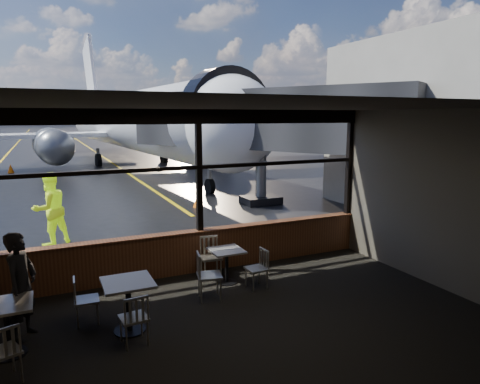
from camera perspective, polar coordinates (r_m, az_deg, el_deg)
ground_plane at (r=128.59m, az=-23.51°, el=7.74°), size 520.00×520.00×0.00m
carpet_floor at (r=7.09m, az=3.24°, el=-18.12°), size 8.00×6.00×0.01m
ceiling at (r=6.25m, az=3.56°, el=11.35°), size 8.00×6.00×0.04m
wall_right at (r=9.01m, az=26.48°, el=-1.28°), size 0.04×6.00×3.50m
wall_back at (r=4.19m, az=23.55°, el=-13.37°), size 8.00×0.04×3.50m
window_sill at (r=9.47m, az=-5.32°, el=-7.87°), size 8.00×0.28×0.90m
window_header at (r=9.01m, az=-5.62°, el=9.97°), size 8.00×0.18×0.30m
mullion_centre at (r=9.08m, az=-5.50°, el=2.70°), size 0.12×0.12×2.60m
mullion_right at (r=11.02m, az=14.34°, el=3.72°), size 0.12×0.12×2.60m
window_transom at (r=9.07m, az=-5.51°, el=3.32°), size 8.00×0.10×0.08m
airliner at (r=30.33m, az=-14.10°, el=13.97°), size 32.90×38.55×11.15m
jet_bridge at (r=15.50m, az=0.42°, el=6.02°), size 8.49×10.38×4.53m
cafe_table_near at (r=8.81m, az=-1.80°, el=-9.88°), size 0.64×0.64×0.71m
cafe_table_mid at (r=7.15m, az=-14.60°, el=-14.56°), size 0.76×0.76×0.84m
cafe_table_left at (r=7.13m, az=-28.59°, el=-15.83°), size 0.71×0.71×0.78m
chair_near_e at (r=8.53m, az=2.20°, el=-10.24°), size 0.46×0.46×0.80m
chair_near_w at (r=8.03m, az=-4.10°, el=-11.13°), size 0.59×0.59×0.91m
chair_near_n at (r=9.07m, az=-3.88°, el=-8.75°), size 0.53×0.53×0.87m
chair_mid_s at (r=6.78m, az=-13.99°, el=-16.05°), size 0.48×0.48×0.81m
chair_mid_w at (r=7.61m, az=-19.76°, el=-13.44°), size 0.46×0.46×0.80m
chair_left_s at (r=6.50m, az=-29.14°, el=-18.22°), size 0.58×0.58×0.83m
passenger at (r=7.38m, az=-27.11°, el=-11.07°), size 0.63×0.72×1.67m
ground_crew at (r=12.27m, az=-24.01°, el=-2.06°), size 1.18×1.10×1.93m
cone_nose at (r=16.06m, az=-5.65°, el=-1.14°), size 0.36×0.36×0.50m
cone_wing at (r=29.26m, az=-28.26°, el=2.79°), size 0.38×0.38×0.52m
terminal_annex at (r=17.00m, az=25.25°, el=7.91°), size 5.00×7.00×6.00m
hangar_mid at (r=193.54m, az=-24.10°, el=9.69°), size 38.00×15.00×10.00m
hangar_right at (r=196.87m, az=-6.06°, el=10.78°), size 50.00×20.00×12.00m
fuel_tank_c at (r=190.64m, az=-27.08°, el=8.87°), size 8.00×8.00×6.00m
treeline at (r=218.55m, az=-24.21°, el=9.89°), size 360.00×3.00×12.00m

